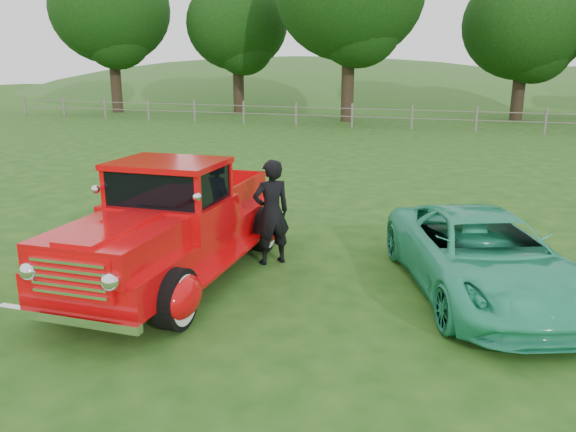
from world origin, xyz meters
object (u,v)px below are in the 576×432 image
(red_pickup, at_px, (174,226))
(teal_sedan, at_px, (483,255))
(tree_far_west, at_px, (110,10))
(tree_near_east, at_px, (525,24))
(man, at_px, (271,212))
(tree_mid_west, at_px, (237,24))

(red_pickup, height_order, teal_sedan, red_pickup)
(teal_sedan, bearing_deg, red_pickup, 168.74)
(teal_sedan, bearing_deg, tree_far_west, 111.55)
(tree_near_east, relative_size, man, 4.95)
(red_pickup, distance_m, teal_sedan, 4.40)
(man, bearing_deg, tree_near_east, -143.25)
(red_pickup, relative_size, man, 3.00)
(tree_mid_west, xyz_separation_m, red_pickup, (11.34, -27.30, -4.75))
(tree_near_east, bearing_deg, tree_far_west, -173.16)
(red_pickup, relative_size, teal_sedan, 1.24)
(red_pickup, xyz_separation_m, man, (1.12, 1.08, 0.05))
(tree_mid_west, relative_size, man, 5.03)
(tree_far_west, distance_m, teal_sedan, 34.52)
(tree_far_west, height_order, tree_near_east, tree_far_west)
(tree_near_east, xyz_separation_m, red_pickup, (-5.66, -28.30, -4.45))
(tree_mid_west, height_order, red_pickup, tree_mid_west)
(red_pickup, bearing_deg, tree_far_west, 125.06)
(red_pickup, bearing_deg, teal_sedan, 8.90)
(teal_sedan, bearing_deg, tree_mid_west, 98.12)
(tree_mid_west, height_order, tree_near_east, tree_mid_west)
(tree_far_west, xyz_separation_m, tree_mid_west, (8.00, 2.00, -0.94))
(tree_near_east, xyz_separation_m, man, (-4.54, -27.23, -4.41))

